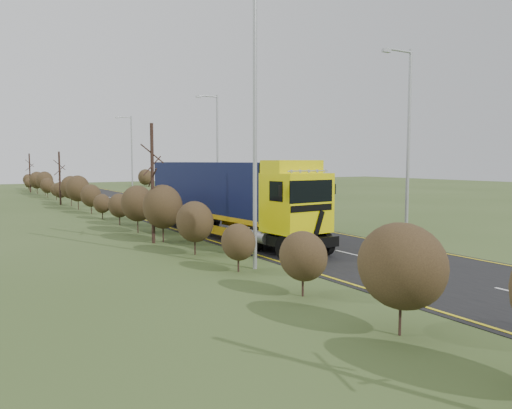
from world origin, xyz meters
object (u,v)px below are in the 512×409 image
object	(u,v)px
lorry	(230,194)
car_blue_sedan	(220,200)
car_red_hatchback	(235,199)
streetlight_near	(407,135)
speed_sign	(228,189)

from	to	relation	value
lorry	car_blue_sedan	distance (m)	18.96
car_red_hatchback	car_blue_sedan	world-z (taller)	car_blue_sedan
car_blue_sedan	car_red_hatchback	bearing A→B (deg)	-146.76
car_red_hatchback	streetlight_near	distance (m)	22.89
lorry	streetlight_near	xyz separation A→B (m)	(7.88, -5.18, 3.17)
car_red_hatchback	streetlight_near	bearing A→B (deg)	74.39
car_blue_sedan	speed_sign	xyz separation A→B (m)	(-1.62, -4.71, 1.24)
lorry	speed_sign	bearing A→B (deg)	58.26
speed_sign	lorry	bearing A→B (deg)	-117.42
car_blue_sedan	speed_sign	world-z (taller)	speed_sign
streetlight_near	speed_sign	distance (m)	17.99
car_blue_sedan	lorry	bearing A→B (deg)	97.24
car_red_hatchback	streetlight_near	world-z (taller)	streetlight_near
car_blue_sedan	speed_sign	bearing A→B (deg)	103.44
car_red_hatchback	speed_sign	distance (m)	5.87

